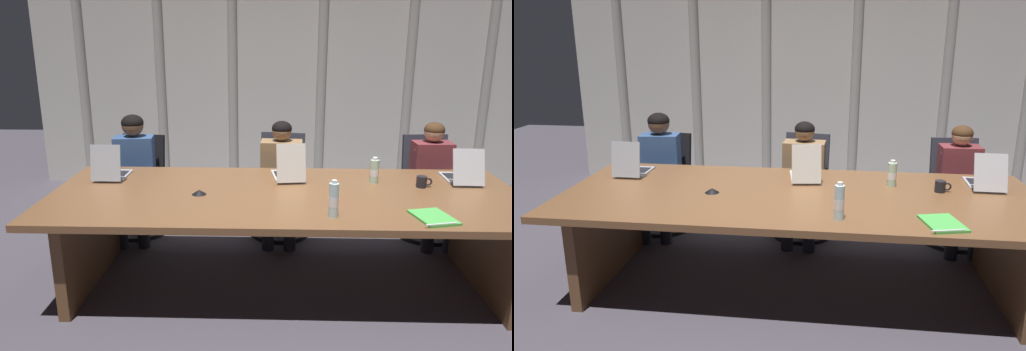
% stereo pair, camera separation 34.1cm
% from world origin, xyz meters
% --- Properties ---
extents(ground_plane, '(12.38, 12.38, 0.00)m').
position_xyz_m(ground_plane, '(0.00, 0.00, 0.00)').
color(ground_plane, '#47424C').
extents(conference_table, '(3.54, 1.42, 0.75)m').
position_xyz_m(conference_table, '(0.00, 0.00, 0.60)').
color(conference_table, brown).
rests_on(conference_table, ground_plane).
extents(curtain_backdrop, '(6.19, 0.17, 2.62)m').
position_xyz_m(curtain_backdrop, '(-0.00, 2.78, 1.31)').
color(curtain_backdrop, beige).
rests_on(curtain_backdrop, ground_plane).
extents(laptop_left_end, '(0.24, 0.37, 0.31)m').
position_xyz_m(laptop_left_end, '(-1.43, 0.35, 0.81)').
color(laptop_left_end, '#A8ADB7').
rests_on(laptop_left_end, conference_table).
extents(laptop_left_mid, '(0.28, 0.42, 0.32)m').
position_xyz_m(laptop_left_mid, '(0.03, 0.38, 0.81)').
color(laptop_left_mid, beige).
rests_on(laptop_left_mid, conference_table).
extents(laptop_center, '(0.25, 0.41, 0.29)m').
position_xyz_m(laptop_center, '(1.43, 0.36, 0.81)').
color(laptop_center, '#BCBCC1').
rests_on(laptop_center, conference_table).
extents(office_chair_left_end, '(0.60, 0.60, 0.93)m').
position_xyz_m(office_chair_left_end, '(-1.42, 1.08, 0.35)').
color(office_chair_left_end, black).
rests_on(office_chair_left_end, ground_plane).
extents(office_chair_left_mid, '(0.60, 0.61, 0.96)m').
position_xyz_m(office_chair_left_mid, '(-0.02, 1.08, 0.35)').
color(office_chair_left_mid, '#2D2D38').
rests_on(office_chair_left_mid, ground_plane).
extents(office_chair_center, '(0.60, 0.60, 0.95)m').
position_xyz_m(office_chair_center, '(1.41, 1.08, 0.35)').
color(office_chair_center, '#2D2D38').
rests_on(office_chair_center, ground_plane).
extents(person_left_end, '(0.41, 0.57, 1.17)m').
position_xyz_m(person_left_end, '(-1.41, 0.93, 0.67)').
color(person_left_end, '#335184').
rests_on(person_left_end, ground_plane).
extents(person_left_mid, '(0.42, 0.56, 1.12)m').
position_xyz_m(person_left_mid, '(-0.02, 0.92, 0.63)').
color(person_left_mid, olive).
rests_on(person_left_mid, ground_plane).
extents(person_center, '(0.37, 0.55, 1.12)m').
position_xyz_m(person_center, '(1.39, 0.92, 0.63)').
color(person_center, brown).
rests_on(person_center, ground_plane).
extents(water_bottle_primary, '(0.07, 0.07, 0.21)m').
position_xyz_m(water_bottle_primary, '(0.71, 0.29, 0.85)').
color(water_bottle_primary, '#ADD1B2').
rests_on(water_bottle_primary, conference_table).
extents(water_bottle_secondary, '(0.07, 0.07, 0.25)m').
position_xyz_m(water_bottle_secondary, '(0.30, -0.48, 0.87)').
color(water_bottle_secondary, silver).
rests_on(water_bottle_secondary, conference_table).
extents(coffee_mug_near, '(0.12, 0.08, 0.09)m').
position_xyz_m(coffee_mug_near, '(1.07, 0.19, 0.80)').
color(coffee_mug_near, black).
rests_on(coffee_mug_near, conference_table).
extents(conference_mic_left_side, '(0.11, 0.11, 0.03)m').
position_xyz_m(conference_mic_left_side, '(-0.64, -0.05, 0.77)').
color(conference_mic_left_side, black).
rests_on(conference_mic_left_side, conference_table).
extents(spiral_notepad, '(0.28, 0.35, 0.03)m').
position_xyz_m(spiral_notepad, '(0.95, -0.50, 0.76)').
color(spiral_notepad, '#4CB74C').
rests_on(spiral_notepad, conference_table).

